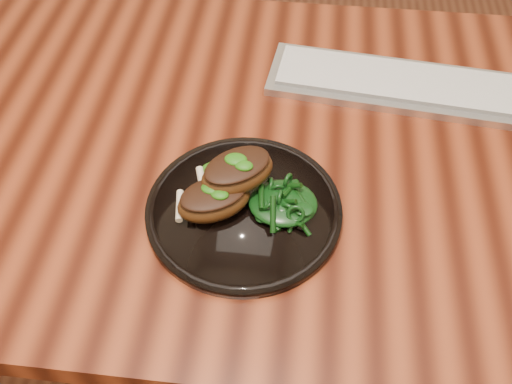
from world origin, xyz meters
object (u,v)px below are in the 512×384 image
at_px(plate, 244,210).
at_px(lamb_chop_front, 213,199).
at_px(desk, 297,178).
at_px(greens_heap, 283,200).
at_px(keyboard, 398,84).

relative_size(plate, lamb_chop_front, 2.25).
xyz_separation_m(plate, lamb_chop_front, (-0.04, -0.01, 0.03)).
bearing_deg(desk, greens_heap, -96.48).
bearing_deg(keyboard, greens_heap, -120.59).
bearing_deg(lamb_chop_front, desk, 55.10).
height_order(desk, keyboard, keyboard).
height_order(plate, lamb_chop_front, lamb_chop_front).
bearing_deg(plate, lamb_chop_front, -166.04).
relative_size(greens_heap, keyboard, 0.21).
bearing_deg(greens_heap, lamb_chop_front, -171.03).
bearing_deg(desk, plate, -115.39).
bearing_deg(desk, keyboard, 43.82).
relative_size(desk, lamb_chop_front, 13.08).
bearing_deg(greens_heap, desk, 83.52).
distance_m(plate, keyboard, 0.38).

